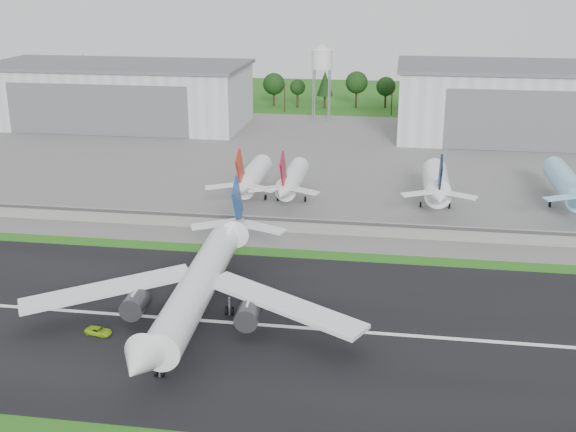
% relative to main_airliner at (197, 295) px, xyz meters
% --- Properties ---
extents(ground, '(600.00, 600.00, 0.00)m').
position_rel_main_airliner_xyz_m(ground, '(5.89, -9.56, -4.89)').
color(ground, '#236417').
rests_on(ground, ground).
extents(runway, '(320.00, 60.00, 0.10)m').
position_rel_main_airliner_xyz_m(runway, '(5.89, 0.44, -4.84)').
color(runway, black).
rests_on(runway, ground).
extents(runway_centerline, '(220.00, 1.00, 0.02)m').
position_rel_main_airliner_xyz_m(runway_centerline, '(5.89, 0.44, -4.78)').
color(runway_centerline, white).
rests_on(runway_centerline, runway).
extents(apron, '(320.00, 150.00, 0.10)m').
position_rel_main_airliner_xyz_m(apron, '(5.89, 110.44, -4.84)').
color(apron, slate).
rests_on(apron, ground).
extents(blast_fence, '(240.00, 0.61, 3.50)m').
position_rel_main_airliner_xyz_m(blast_fence, '(5.89, 45.42, -3.09)').
color(blast_fence, gray).
rests_on(blast_fence, ground).
extents(hangar_west, '(97.00, 44.00, 23.20)m').
position_rel_main_airliner_xyz_m(hangar_west, '(-74.11, 155.35, 6.74)').
color(hangar_west, silver).
rests_on(hangar_west, ground).
extents(hangar_east, '(102.00, 47.00, 25.20)m').
position_rel_main_airliner_xyz_m(hangar_east, '(80.89, 155.35, 7.73)').
color(hangar_east, silver).
rests_on(hangar_east, ground).
extents(water_tower, '(8.40, 8.40, 29.40)m').
position_rel_main_airliner_xyz_m(water_tower, '(0.89, 175.44, 19.66)').
color(water_tower, '#99999E').
rests_on(water_tower, ground).
extents(utility_poles, '(230.00, 3.00, 12.00)m').
position_rel_main_airliner_xyz_m(utility_poles, '(5.89, 190.44, -4.89)').
color(utility_poles, black).
rests_on(utility_poles, ground).
extents(treeline, '(320.00, 16.00, 22.00)m').
position_rel_main_airliner_xyz_m(treeline, '(5.89, 205.44, -4.89)').
color(treeline, black).
rests_on(treeline, ground).
extents(main_airliner, '(57.24, 59.18, 18.17)m').
position_rel_main_airliner_xyz_m(main_airliner, '(0.00, 0.00, 0.00)').
color(main_airliner, white).
rests_on(main_airliner, runway).
extents(ground_vehicle, '(4.66, 2.79, 1.21)m').
position_rel_main_airliner_xyz_m(ground_vehicle, '(-14.43, -6.85, -4.19)').
color(ground_vehicle, '#99C917').
rests_on(ground_vehicle, runway).
extents(parked_jet_red_a, '(7.36, 31.29, 16.56)m').
position_rel_main_airliner_xyz_m(parked_jet_red_a, '(-4.87, 66.98, 1.16)').
color(parked_jet_red_a, white).
rests_on(parked_jet_red_a, ground).
extents(parked_jet_red_b, '(7.36, 31.29, 16.37)m').
position_rel_main_airliner_xyz_m(parked_jet_red_b, '(5.37, 66.94, 0.99)').
color(parked_jet_red_b, white).
rests_on(parked_jet_red_b, ground).
extents(parked_jet_navy, '(7.36, 31.29, 16.93)m').
position_rel_main_airliner_xyz_m(parked_jet_navy, '(41.12, 67.03, 1.51)').
color(parked_jet_navy, white).
rests_on(parked_jet_navy, ground).
extents(parked_jet_skyblue, '(7.36, 37.29, 16.80)m').
position_rel_main_airliner_xyz_m(parked_jet_skyblue, '(72.69, 72.02, 1.35)').
color(parked_jet_skyblue, '#8AC9EF').
rests_on(parked_jet_skyblue, ground).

